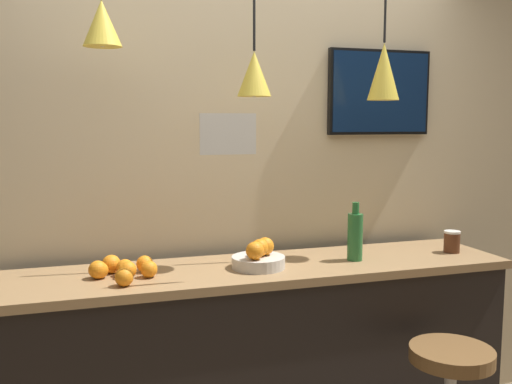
# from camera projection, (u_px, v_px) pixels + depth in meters

# --- Properties ---
(back_wall) EXTENTS (8.00, 0.06, 2.90)m
(back_wall) POSITION_uv_depth(u_px,v_px,m) (234.00, 165.00, 2.98)
(back_wall) COLOR beige
(back_wall) RESTS_ON ground_plane
(service_counter) EXTENTS (2.45, 0.55, 1.00)m
(service_counter) POSITION_uv_depth(u_px,v_px,m) (256.00, 367.00, 2.73)
(service_counter) COLOR black
(service_counter) RESTS_ON ground_plane
(fruit_bowl) EXTENTS (0.25, 0.25, 0.14)m
(fruit_bowl) POSITION_uv_depth(u_px,v_px,m) (259.00, 258.00, 2.63)
(fruit_bowl) COLOR beige
(fruit_bowl) RESTS_ON service_counter
(orange_pile) EXTENTS (0.29, 0.31, 0.08)m
(orange_pile) POSITION_uv_depth(u_px,v_px,m) (123.00, 269.00, 2.47)
(orange_pile) COLOR orange
(orange_pile) RESTS_ON service_counter
(juice_bottle) EXTENTS (0.07, 0.07, 0.29)m
(juice_bottle) POSITION_uv_depth(u_px,v_px,m) (355.00, 236.00, 2.77)
(juice_bottle) COLOR #286B33
(juice_bottle) RESTS_ON service_counter
(spread_jar) EXTENTS (0.08, 0.08, 0.11)m
(spread_jar) POSITION_uv_depth(u_px,v_px,m) (452.00, 242.00, 2.94)
(spread_jar) COLOR #562D19
(spread_jar) RESTS_ON service_counter
(pendant_lamp_left) EXTENTS (0.16, 0.16, 0.82)m
(pendant_lamp_left) POSITION_uv_depth(u_px,v_px,m) (102.00, 22.00, 2.37)
(pendant_lamp_left) COLOR black
(pendant_lamp_middle) EXTENTS (0.16, 0.16, 1.01)m
(pendant_lamp_middle) POSITION_uv_depth(u_px,v_px,m) (254.00, 71.00, 2.59)
(pendant_lamp_middle) COLOR black
(pendant_lamp_right) EXTENTS (0.16, 0.16, 1.02)m
(pendant_lamp_right) POSITION_uv_depth(u_px,v_px,m) (384.00, 70.00, 2.78)
(pendant_lamp_right) COLOR black
(mounted_tv) EXTENTS (0.60, 0.04, 0.46)m
(mounted_tv) POSITION_uv_depth(u_px,v_px,m) (380.00, 92.00, 3.13)
(mounted_tv) COLOR black
(hanging_menu_board) EXTENTS (0.24, 0.01, 0.17)m
(hanging_menu_board) POSITION_uv_depth(u_px,v_px,m) (228.00, 134.00, 2.35)
(hanging_menu_board) COLOR white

